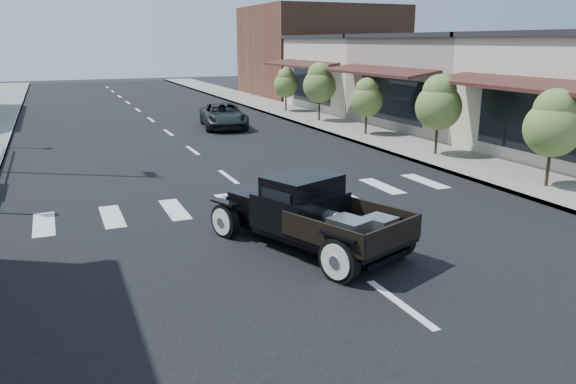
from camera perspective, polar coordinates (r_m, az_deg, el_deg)
name	(u,v)px	position (r m, az deg, el deg)	size (l,w,h in m)	color
ground	(323,247)	(12.29, 3.53, -5.63)	(120.00, 120.00, 0.00)	black
road	(177,139)	(26.17, -11.19, 5.28)	(14.00, 80.00, 0.02)	black
road_markings	(205,160)	(21.38, -8.41, 3.21)	(12.00, 60.00, 0.06)	silver
sidewalk_right	(342,127)	(29.05, 5.53, 6.58)	(3.00, 80.00, 0.15)	gray
storefront_mid	(474,83)	(30.86, 18.34, 10.46)	(10.00, 9.00, 4.50)	gray
storefront_far	(380,74)	(38.11, 9.35, 11.75)	(10.00, 9.00, 4.50)	beige
far_building_right	(321,52)	(47.06, 3.33, 14.05)	(11.00, 10.00, 7.00)	brown
small_tree_a	(551,140)	(18.24, 25.20, 4.82)	(1.67, 1.67, 2.78)	#576F33
small_tree_b	(438,116)	(22.12, 14.98, 7.46)	(1.74, 1.74, 2.89)	#576F33
small_tree_c	(367,107)	(26.46, 7.98, 8.55)	(1.49, 1.49, 2.48)	#576F33
small_tree_d	(319,93)	(30.82, 3.21, 10.05)	(1.79, 1.79, 2.99)	#576F33
small_tree_e	(286,90)	(35.13, -0.22, 10.29)	(1.50, 1.50, 2.50)	#576F33
hotrod_pickup	(309,213)	(11.96, 2.17, -2.10)	(2.18, 4.67, 1.62)	black
second_car	(223,116)	(29.22, -6.58, 7.70)	(2.10, 4.55, 1.26)	black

